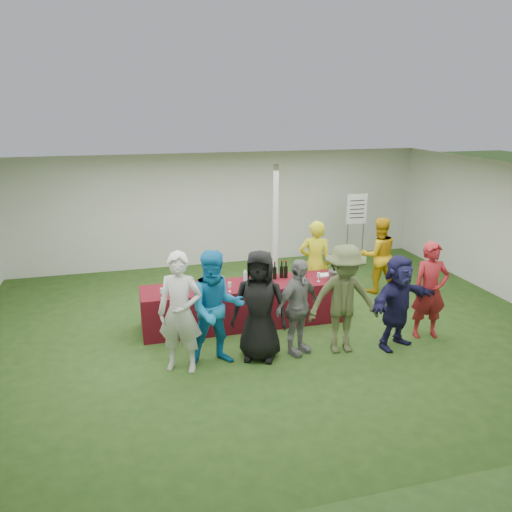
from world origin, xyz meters
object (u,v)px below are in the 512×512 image
object	(u,v)px
customer_4	(344,299)
customer_6	(430,290)
customer_0	(180,313)
customer_2	(260,306)
customer_3	(298,307)
staff_pourer	(315,263)
customer_1	(216,309)
serving_table	(245,304)
wine_list_sign	(356,215)
customer_5	(398,302)
dump_bucket	(335,276)
staff_back	(378,255)

from	to	relation	value
customer_4	customer_6	xyz separation A→B (m)	(1.60, 0.12, -0.05)
customer_0	customer_2	distance (m)	1.19
customer_2	customer_3	distance (m)	0.62
staff_pourer	customer_4	size ratio (longest dim) A/B	0.96
customer_1	customer_3	bearing A→B (deg)	0.45
serving_table	staff_pourer	size ratio (longest dim) A/B	2.14
wine_list_sign	customer_5	world-z (taller)	wine_list_sign
customer_1	dump_bucket	bearing A→B (deg)	24.10
serving_table	staff_back	size ratio (longest dim) A/B	2.27
staff_pourer	customer_2	xyz separation A→B (m)	(-1.60, -1.81, 0.02)
customer_2	customer_3	xyz separation A→B (m)	(0.61, 0.01, -0.09)
dump_bucket	customer_5	distance (m)	1.35
staff_pourer	customer_4	bearing A→B (deg)	98.63
customer_3	customer_4	bearing A→B (deg)	-37.59
dump_bucket	staff_back	distance (m)	1.81
customer_2	customer_3	bearing A→B (deg)	24.39
serving_table	customer_6	distance (m)	3.14
dump_bucket	customer_6	xyz separation A→B (m)	(1.24, -1.05, -0.02)
wine_list_sign	customer_6	bearing A→B (deg)	-96.58
customer_4	customer_0	bearing A→B (deg)	-176.24
dump_bucket	staff_back	xyz separation A→B (m)	(1.44, 1.09, -0.05)
staff_pourer	wine_list_sign	bearing A→B (deg)	-116.21
customer_1	staff_back	bearing A→B (deg)	29.46
customer_0	customer_5	xyz separation A→B (m)	(3.40, -0.15, -0.13)
staff_pourer	customer_1	bearing A→B (deg)	55.59
dump_bucket	wine_list_sign	xyz separation A→B (m)	(1.66, 2.62, 0.48)
serving_table	dump_bucket	world-z (taller)	dump_bucket
dump_bucket	staff_back	world-z (taller)	staff_back
wine_list_sign	customer_0	bearing A→B (deg)	-140.68
dump_bucket	customer_4	distance (m)	1.22
wine_list_sign	customer_4	world-z (taller)	wine_list_sign
wine_list_sign	customer_5	distance (m)	4.07
staff_back	customer_3	size ratio (longest dim) A/B	1.03
dump_bucket	customer_3	distance (m)	1.50
wine_list_sign	customer_1	world-z (taller)	wine_list_sign
serving_table	wine_list_sign	bearing A→B (deg)	36.41
serving_table	staff_pourer	world-z (taller)	staff_pourer
customer_0	customer_1	xyz separation A→B (m)	(0.53, 0.04, -0.01)
customer_0	customer_2	world-z (taller)	customer_0
staff_pourer	dump_bucket	bearing A→B (deg)	113.19
customer_6	staff_pourer	bearing A→B (deg)	135.54
dump_bucket	customer_0	size ratio (longest dim) A/B	0.13
serving_table	customer_3	xyz separation A→B (m)	(0.53, -1.26, 0.39)
customer_2	customer_6	bearing A→B (deg)	23.73
staff_pourer	customer_0	xyz separation A→B (m)	(-2.79, -1.85, 0.06)
customer_5	customer_0	bearing A→B (deg)	155.83
serving_table	customer_1	world-z (taller)	customer_1
customer_2	customer_6	xyz separation A→B (m)	(2.92, 0.00, -0.04)
dump_bucket	customer_0	distance (m)	3.07
customer_1	customer_2	world-z (taller)	customer_1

